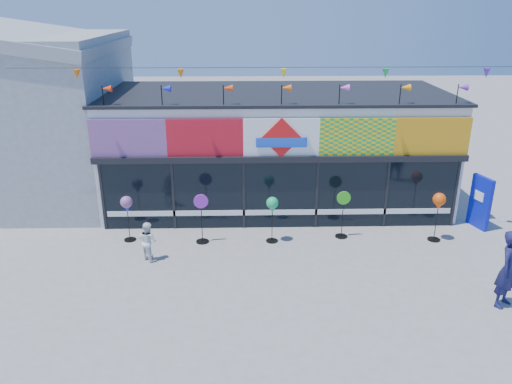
{
  "coord_description": "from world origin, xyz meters",
  "views": [
    {
      "loc": [
        -1.17,
        -11.81,
        7.07
      ],
      "look_at": [
        -0.83,
        2.0,
        1.8
      ],
      "focal_mm": 35.0,
      "sensor_mm": 36.0,
      "label": 1
    }
  ],
  "objects_px": {
    "blue_sign": "(480,202)",
    "spinner_3": "(343,213)",
    "child": "(148,241)",
    "spinner_4": "(439,203)",
    "adult_man": "(509,269)",
    "spinner_0": "(127,205)",
    "spinner_1": "(202,217)",
    "spinner_2": "(272,206)"
  },
  "relations": [
    {
      "from": "spinner_0",
      "to": "spinner_4",
      "type": "height_order",
      "value": "spinner_4"
    },
    {
      "from": "blue_sign",
      "to": "spinner_4",
      "type": "bearing_deg",
      "value": -168.91
    },
    {
      "from": "blue_sign",
      "to": "spinner_0",
      "type": "xyz_separation_m",
      "value": [
        -11.45,
        -0.74,
        0.31
      ]
    },
    {
      "from": "blue_sign",
      "to": "spinner_2",
      "type": "bearing_deg",
      "value": 170.36
    },
    {
      "from": "spinner_0",
      "to": "child",
      "type": "height_order",
      "value": "spinner_0"
    },
    {
      "from": "blue_sign",
      "to": "spinner_0",
      "type": "bearing_deg",
      "value": 166.43
    },
    {
      "from": "blue_sign",
      "to": "adult_man",
      "type": "distance_m",
      "value": 4.81
    },
    {
      "from": "blue_sign",
      "to": "spinner_4",
      "type": "height_order",
      "value": "blue_sign"
    },
    {
      "from": "spinner_0",
      "to": "blue_sign",
      "type": "bearing_deg",
      "value": 3.69
    },
    {
      "from": "spinner_3",
      "to": "spinner_4",
      "type": "bearing_deg",
      "value": -6.0
    },
    {
      "from": "spinner_4",
      "to": "child",
      "type": "bearing_deg",
      "value": -173.2
    },
    {
      "from": "spinner_3",
      "to": "child",
      "type": "xyz_separation_m",
      "value": [
        -5.92,
        -1.36,
        -0.24
      ]
    },
    {
      "from": "child",
      "to": "spinner_2",
      "type": "bearing_deg",
      "value": -121.74
    },
    {
      "from": "adult_man",
      "to": "blue_sign",
      "type": "bearing_deg",
      "value": 33.76
    },
    {
      "from": "spinner_4",
      "to": "blue_sign",
      "type": "bearing_deg",
      "value": 28.36
    },
    {
      "from": "spinner_3",
      "to": "child",
      "type": "bearing_deg",
      "value": -167.09
    },
    {
      "from": "spinner_3",
      "to": "spinner_1",
      "type": "bearing_deg",
      "value": -176.56
    },
    {
      "from": "spinner_3",
      "to": "child",
      "type": "distance_m",
      "value": 6.08
    },
    {
      "from": "spinner_4",
      "to": "adult_man",
      "type": "distance_m",
      "value": 3.68
    },
    {
      "from": "spinner_4",
      "to": "adult_man",
      "type": "height_order",
      "value": "adult_man"
    },
    {
      "from": "spinner_0",
      "to": "spinner_3",
      "type": "height_order",
      "value": "spinner_3"
    },
    {
      "from": "spinner_0",
      "to": "adult_man",
      "type": "xyz_separation_m",
      "value": [
        10.06,
        -3.87,
        -0.19
      ]
    },
    {
      "from": "spinner_1",
      "to": "spinner_3",
      "type": "distance_m",
      "value": 4.45
    },
    {
      "from": "blue_sign",
      "to": "spinner_4",
      "type": "relative_size",
      "value": 1.11
    },
    {
      "from": "blue_sign",
      "to": "spinner_1",
      "type": "relative_size",
      "value": 1.1
    },
    {
      "from": "child",
      "to": "spinner_1",
      "type": "bearing_deg",
      "value": -101.83
    },
    {
      "from": "blue_sign",
      "to": "spinner_3",
      "type": "xyz_separation_m",
      "value": [
        -4.69,
        -0.66,
        -0.06
      ]
    },
    {
      "from": "blue_sign",
      "to": "adult_man",
      "type": "bearing_deg",
      "value": -123.99
    },
    {
      "from": "spinner_3",
      "to": "adult_man",
      "type": "xyz_separation_m",
      "value": [
        3.31,
        -3.95,
        0.17
      ]
    },
    {
      "from": "spinner_1",
      "to": "adult_man",
      "type": "xyz_separation_m",
      "value": [
        7.75,
        -3.68,
        0.15
      ]
    },
    {
      "from": "spinner_0",
      "to": "spinner_3",
      "type": "relative_size",
      "value": 0.96
    },
    {
      "from": "spinner_2",
      "to": "adult_man",
      "type": "height_order",
      "value": "adult_man"
    },
    {
      "from": "spinner_3",
      "to": "blue_sign",
      "type": "bearing_deg",
      "value": 8.02
    },
    {
      "from": "spinner_1",
      "to": "adult_man",
      "type": "distance_m",
      "value": 8.58
    },
    {
      "from": "adult_man",
      "to": "child",
      "type": "height_order",
      "value": "adult_man"
    },
    {
      "from": "spinner_2",
      "to": "spinner_3",
      "type": "distance_m",
      "value": 2.3
    },
    {
      "from": "blue_sign",
      "to": "spinner_1",
      "type": "bearing_deg",
      "value": 168.54
    },
    {
      "from": "spinner_4",
      "to": "spinner_1",
      "type": "bearing_deg",
      "value": 179.71
    },
    {
      "from": "blue_sign",
      "to": "adult_man",
      "type": "relative_size",
      "value": 0.88
    },
    {
      "from": "spinner_3",
      "to": "spinner_4",
      "type": "xyz_separation_m",
      "value": [
        2.9,
        -0.3,
        0.45
      ]
    },
    {
      "from": "child",
      "to": "blue_sign",
      "type": "bearing_deg",
      "value": -127.49
    },
    {
      "from": "spinner_1",
      "to": "spinner_3",
      "type": "relative_size",
      "value": 1.03
    }
  ]
}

